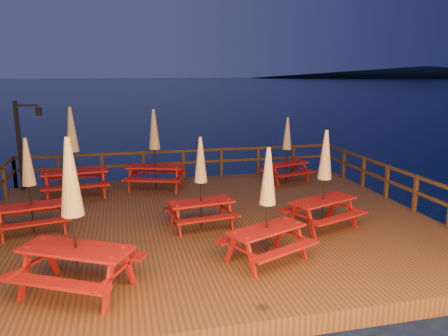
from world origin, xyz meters
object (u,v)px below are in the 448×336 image
Objects in this scene: picnic_table_0 at (267,203)px; picnic_table_1 at (155,148)px; lamp_post at (24,137)px; picnic_table_2 at (287,149)px.

picnic_table_1 is (-1.82, 6.34, 0.14)m from picnic_table_0.
lamp_post is 9.55m from picnic_table_0.
lamp_post reaches higher than picnic_table_1.
picnic_table_1 is at bearing 161.50° from picnic_table_2.
lamp_post reaches higher than picnic_table_2.
lamp_post is at bearing -175.75° from picnic_table_1.
picnic_table_0 is (6.07, -7.36, -0.52)m from lamp_post.
picnic_table_1 reaches higher than picnic_table_2.
picnic_table_1 is 4.72m from picnic_table_2.
picnic_table_0 reaches higher than picnic_table_2.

